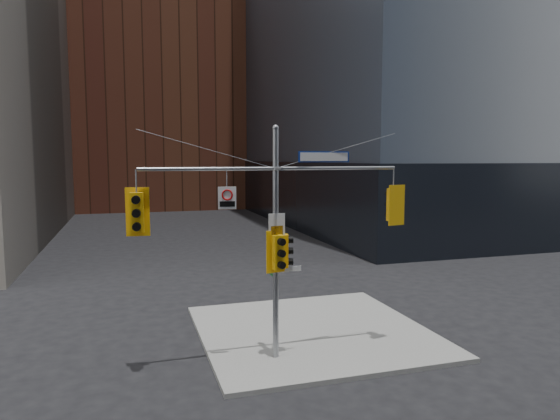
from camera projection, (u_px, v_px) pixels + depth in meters
ground at (297, 389)px, 13.65m from camera, size 160.00×160.00×0.00m
sidewalk_corner at (313, 331)px, 18.03m from camera, size 8.00×8.00×0.15m
podium_ne at (450, 190)px, 51.96m from camera, size 36.40×36.40×6.00m
brick_midrise at (157, 101)px, 67.35m from camera, size 26.00×20.00×28.00m
signal_assembly at (276, 221)px, 15.09m from camera, size 8.00×0.80×7.30m
traffic_light_west_arm at (137, 212)px, 13.89m from camera, size 0.66×0.56×1.38m
traffic_light_east_arm at (393, 205)px, 16.22m from camera, size 0.62×0.55×1.31m
traffic_light_pole_side at (286, 251)px, 15.28m from camera, size 0.44×0.38×1.02m
traffic_light_pole_front at (278, 252)px, 14.93m from camera, size 0.61×0.56×1.29m
street_sign_blade at (324, 157)px, 15.36m from camera, size 1.74×0.21×0.34m
regulatory_sign_arm at (227, 197)px, 14.56m from camera, size 0.53×0.10×0.66m
regulatory_sign_pole at (277, 225)px, 15.00m from camera, size 0.52×0.07×0.68m
street_blade_ew at (290, 269)px, 15.39m from camera, size 0.76×0.09×0.15m
street_blade_ns at (272, 273)px, 15.71m from camera, size 0.04×0.72×0.14m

